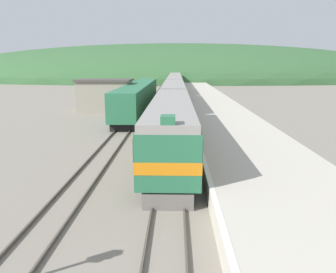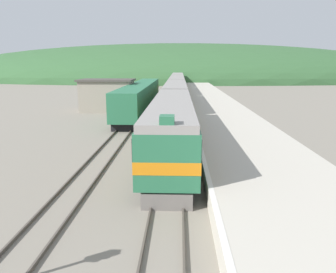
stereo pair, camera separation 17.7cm
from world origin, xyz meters
name	(u,v)px [view 1 (the left image)]	position (x,y,z in m)	size (l,w,h in m)	color
track_main	(175,96)	(0.00, 70.00, 0.08)	(1.52, 180.00, 0.16)	#4C443D
track_siding	(150,96)	(-4.82, 70.00, 0.08)	(1.52, 180.00, 0.16)	#4C443D
platform	(213,108)	(5.43, 50.00, 0.49)	(7.17, 140.00, 1.00)	#BCB5A5
distant_hills	(176,79)	(0.00, 149.43, 0.00)	(212.34, 95.55, 29.35)	#335B33
station_shed	(105,95)	(-9.44, 49.96, 2.19)	(7.34, 5.12, 4.34)	gray
express_train_lead_car	(171,125)	(0.00, 28.20, 2.12)	(3.01, 19.96, 4.23)	black
carriage_second	(174,96)	(0.00, 49.46, 2.11)	(3.00, 20.34, 3.87)	black
carriage_third	(175,86)	(0.00, 70.68, 2.11)	(3.00, 20.34, 3.87)	black
carriage_fourth	(175,80)	(0.00, 91.90, 2.11)	(3.00, 20.34, 3.87)	black
siding_train	(139,97)	(-4.82, 50.48, 1.92)	(2.90, 30.90, 3.72)	black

